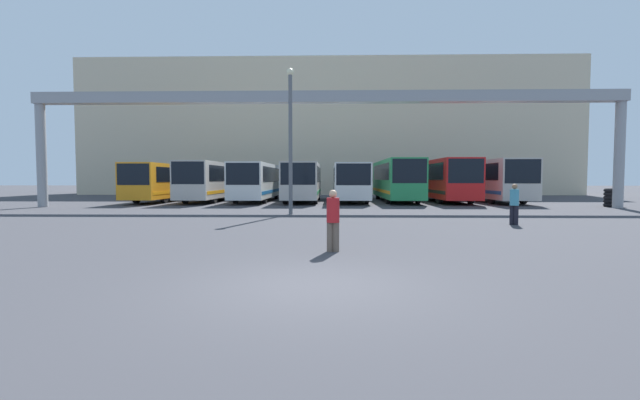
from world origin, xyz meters
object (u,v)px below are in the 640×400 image
Objects in this scene: bus_slot_3 at (303,180)px; bus_slot_6 at (444,178)px; pedestrian_near_right at (333,219)px; bus_slot_5 at (396,178)px; bus_slot_7 at (492,178)px; lamp_post at (290,135)px; bus_slot_2 at (258,180)px; bus_slot_0 at (168,180)px; bus_slot_4 at (350,180)px; pedestrian_near_left at (514,203)px; bus_slot_1 at (212,179)px; tire_stack at (613,198)px.

bus_slot_3 is 0.93× the size of bus_slot_6.
bus_slot_3 is at bearing -76.32° from pedestrian_near_right.
pedestrian_near_right is (-8.95, -23.48, -1.05)m from bus_slot_6.
bus_slot_7 is at bearing -3.89° from bus_slot_5.
pedestrian_near_right is at bearing -110.87° from bus_slot_6.
bus_slot_7 is 19.31m from lamp_post.
bus_slot_5 is 7.51m from bus_slot_7.
bus_slot_2 is at bearing 178.51° from bus_slot_7.
bus_slot_0 is 7.78× the size of pedestrian_near_right.
bus_slot_4 reaches higher than pedestrian_near_left.
bus_slot_1 is at bearing 179.76° from bus_slot_4.
bus_slot_3 is at bearing 90.68° from lamp_post.
bus_slot_1 is 1.13× the size of bus_slot_3.
bus_slot_6 is 7.06× the size of pedestrian_near_right.
bus_slot_1 reaches higher than pedestrian_near_left.
pedestrian_near_right is 0.21× the size of lamp_post.
lamp_post is (3.89, -12.63, 2.36)m from bus_slot_2.
bus_slot_0 is 32.58m from tire_stack.
bus_slot_3 is 8.70× the size of tire_stack.
bus_slot_4 is at bearing 73.89° from lamp_post.
bus_slot_5 reaches higher than bus_slot_0.
bus_slot_3 is 6.60× the size of pedestrian_near_right.
lamp_post is at bearing -58.65° from bus_slot_1.
lamp_post reaches higher than bus_slot_2.
pedestrian_near_left is (17.09, -17.31, -0.92)m from bus_slot_1.
pedestrian_near_right is 9.75m from pedestrian_near_left.
bus_slot_4 is at bearing -1.24° from bus_slot_0.
lamp_post is at bearing -120.15° from bus_slot_5.
bus_slot_2 is 1.60× the size of lamp_post.
bus_slot_7 reaches higher than bus_slot_4.
bus_slot_4 reaches higher than tire_stack.
pedestrian_near_left is at bearing -95.51° from bus_slot_6.
bus_slot_1 reaches higher than bus_slot_3.
bus_slot_0 is at bearing 175.75° from bus_slot_1.
tire_stack is at bearing -45.83° from bus_slot_7.
bus_slot_2 is at bearing -67.78° from pedestrian_near_right.
bus_slot_6 is at bearing -0.88° from bus_slot_1.
bus_slot_1 is 18.73m from bus_slot_6.
bus_slot_5 reaches higher than bus_slot_7.
bus_slot_7 is (11.24, -0.34, 0.16)m from bus_slot_4.
bus_slot_1 is 7.14× the size of pedestrian_near_left.
bus_slot_1 is 25.72m from pedestrian_near_right.
lamp_post reaches higher than bus_slot_6.
lamp_post reaches higher than bus_slot_3.
lamp_post is at bearing -48.38° from bus_slot_0.
bus_slot_4 is at bearing 9.24° from bus_slot_3.
bus_slot_5 is (7.49, 0.78, 0.14)m from bus_slot_3.
bus_slot_4 is 23.78m from pedestrian_near_right.
bus_slot_7 is at bearing -1.50° from bus_slot_6.
bus_slot_3 reaches higher than bus_slot_4.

